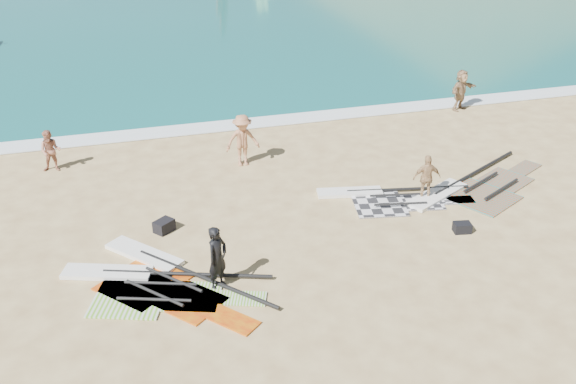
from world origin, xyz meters
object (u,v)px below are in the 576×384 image
object	(u,v)px
rig_grey	(382,197)
rig_orange	(471,188)
beachgoer_mid	(243,140)
rig_red	(163,276)
person_wetsuit	(217,258)
beachgoer_left	(51,151)
gear_bag_near	(164,226)
beachgoer_right	(461,90)
beachgoer_back	(427,178)
gear_bag_far	(462,228)
rig_green	(144,285)

from	to	relation	value
rig_grey	rig_orange	xyz separation A→B (m)	(3.07, -0.21, 0.00)
rig_orange	beachgoer_mid	distance (m)	7.94
rig_orange	rig_red	size ratio (longest dim) A/B	1.16
rig_grey	person_wetsuit	bearing A→B (deg)	-140.02
person_wetsuit	beachgoer_left	xyz separation A→B (m)	(-4.29, 8.49, -0.11)
rig_grey	beachgoer_mid	world-z (taller)	beachgoer_mid
gear_bag_near	beachgoer_left	bearing A→B (deg)	121.61
beachgoer_left	beachgoer_right	size ratio (longest dim) A/B	0.84
rig_red	beachgoer_right	distance (m)	16.82
rig_grey	beachgoer_left	distance (m)	11.48
beachgoer_back	person_wetsuit	bearing A→B (deg)	32.22
rig_orange	person_wetsuit	world-z (taller)	person_wetsuit
rig_red	gear_bag_near	bearing A→B (deg)	131.95
gear_bag_far	beachgoer_left	distance (m)	13.98
rig_green	gear_bag_far	bearing A→B (deg)	20.43
gear_bag_far	rig_green	bearing A→B (deg)	-178.78
rig_grey	beachgoer_left	size ratio (longest dim) A/B	3.33
rig_green	beachgoer_back	bearing A→B (deg)	33.96
rig_green	beachgoer_left	bearing A→B (deg)	126.38
rig_orange	gear_bag_near	world-z (taller)	gear_bag_near
beachgoer_left	beachgoer_back	world-z (taller)	beachgoer_back
person_wetsuit	beachgoer_mid	world-z (taller)	beachgoer_mid
rig_orange	gear_bag_far	size ratio (longest dim) A/B	12.30
rig_orange	gear_bag_far	bearing A→B (deg)	-153.54
rig_orange	beachgoer_left	size ratio (longest dim) A/B	4.03
rig_orange	beachgoer_right	xyz separation A→B (m)	(3.57, 7.12, 0.84)
rig_red	rig_green	bearing A→B (deg)	-103.03
gear_bag_near	beachgoer_mid	size ratio (longest dim) A/B	0.30
rig_red	beachgoer_mid	world-z (taller)	beachgoer_mid
rig_grey	rig_orange	world-z (taller)	rig_orange
beachgoer_back	beachgoer_mid	bearing A→B (deg)	-29.73
beachgoer_left	beachgoer_back	size ratio (longest dim) A/B	0.99
rig_grey	gear_bag_near	size ratio (longest dim) A/B	8.97
rig_orange	beachgoer_right	size ratio (longest dim) A/B	3.39
person_wetsuit	rig_grey	bearing A→B (deg)	-11.66
gear_bag_near	beachgoer_mid	distance (m)	5.17
rig_green	gear_bag_near	bearing A→B (deg)	92.20
rig_grey	gear_bag_near	bearing A→B (deg)	-168.16
gear_bag_near	person_wetsuit	world-z (taller)	person_wetsuit
rig_red	beachgoer_mid	xyz separation A→B (m)	(3.55, 6.33, 0.89)
gear_bag_near	beachgoer_mid	world-z (taller)	beachgoer_mid
rig_grey	beachgoer_back	size ratio (longest dim) A/B	3.29
rig_grey	beachgoer_back	bearing A→B (deg)	-5.53
person_wetsuit	beachgoer_mid	xyz separation A→B (m)	(2.21, 7.14, 0.08)
beachgoer_right	rig_grey	bearing A→B (deg)	-160.59
rig_red	gear_bag_far	bearing A→B (deg)	48.88
rig_grey	rig_red	xyz separation A→B (m)	(-7.27, -2.51, 0.00)
rig_red	gear_bag_far	size ratio (longest dim) A/B	10.59
rig_green	beachgoer_right	distance (m)	17.38
gear_bag_far	beachgoer_mid	world-z (taller)	beachgoer_mid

